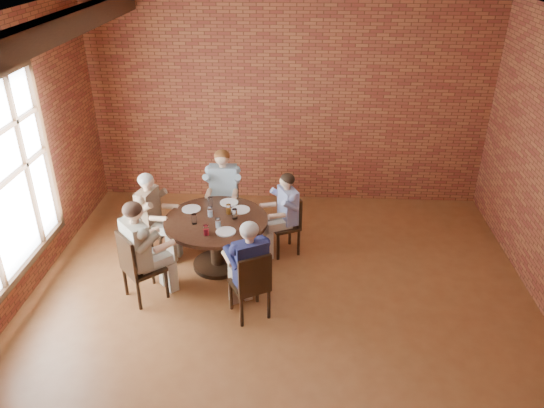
# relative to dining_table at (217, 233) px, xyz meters

# --- Properties ---
(floor) EXTENTS (7.00, 7.00, 0.00)m
(floor) POSITION_rel_dining_table_xyz_m (0.90, -1.26, -0.53)
(floor) COLOR brown
(floor) RESTS_ON ground
(ceiling) EXTENTS (7.00, 7.00, 0.00)m
(ceiling) POSITION_rel_dining_table_xyz_m (0.90, -1.26, 2.87)
(ceiling) COLOR white
(ceiling) RESTS_ON wall_back
(wall_back) EXTENTS (7.00, 0.00, 7.00)m
(wall_back) POSITION_rel_dining_table_xyz_m (0.90, 2.24, 1.17)
(wall_back) COLOR #964D2B
(wall_back) RESTS_ON ground
(ceiling_beam) EXTENTS (0.22, 6.90, 0.26)m
(ceiling_beam) POSITION_rel_dining_table_xyz_m (-1.55, -1.26, 2.74)
(ceiling_beam) COLOR black
(ceiling_beam) RESTS_ON ceiling
(window) EXTENTS (0.10, 2.16, 2.36)m
(window) POSITION_rel_dining_table_xyz_m (-2.28, -0.86, 1.12)
(window) COLOR white
(window) RESTS_ON wall_left
(dining_table) EXTENTS (1.40, 1.40, 0.75)m
(dining_table) POSITION_rel_dining_table_xyz_m (0.00, 0.00, 0.00)
(dining_table) COLOR black
(dining_table) RESTS_ON floor
(chair_a) EXTENTS (0.51, 0.51, 0.89)m
(chair_a) POSITION_rel_dining_table_xyz_m (0.97, 0.46, -0.04)
(chair_a) COLOR black
(chair_a) RESTS_ON floor
(diner_a) EXTENTS (0.73, 0.68, 1.24)m
(diner_a) POSITION_rel_dining_table_xyz_m (0.91, 0.43, 0.09)
(diner_a) COLOR #465CB6
(diner_a) RESTS_ON floor
(chair_b) EXTENTS (0.45, 0.45, 0.94)m
(chair_b) POSITION_rel_dining_table_xyz_m (-0.04, 1.04, -0.02)
(chair_b) COLOR black
(chair_b) RESTS_ON floor
(diner_b) EXTENTS (0.56, 0.68, 1.35)m
(diner_b) POSITION_rel_dining_table_xyz_m (-0.04, 0.96, 0.14)
(diner_b) COLOR #95B1BE
(diner_b) RESTS_ON floor
(chair_c) EXTENTS (0.49, 0.49, 0.91)m
(chair_c) POSITION_rel_dining_table_xyz_m (-1.01, 0.23, -0.03)
(chair_c) COLOR black
(chair_c) RESTS_ON floor
(diner_c) EXTENTS (0.72, 0.63, 1.29)m
(diner_c) POSITION_rel_dining_table_xyz_m (-0.93, 0.21, 0.12)
(diner_c) COLOR brown
(diner_c) RESTS_ON floor
(chair_d) EXTENTS (0.63, 0.63, 0.96)m
(chair_d) POSITION_rel_dining_table_xyz_m (-0.88, -0.80, -0.01)
(chair_d) COLOR black
(chair_d) RESTS_ON floor
(diner_d) EXTENTS (0.87, 0.86, 1.37)m
(diner_d) POSITION_rel_dining_table_xyz_m (-0.82, -0.74, 0.16)
(diner_d) COLOR #C9AD9E
(diner_d) RESTS_ON floor
(chair_e) EXTENTS (0.56, 0.56, 0.92)m
(chair_e) POSITION_rel_dining_table_xyz_m (0.58, -1.08, -0.03)
(chair_e) COLOR black
(chair_e) RESTS_ON floor
(diner_e) EXTENTS (0.75, 0.80, 1.31)m
(diner_e) POSITION_rel_dining_table_xyz_m (0.54, -1.01, 0.12)
(diner_e) COLOR #1C2150
(diner_e) RESTS_ON floor
(plate_a) EXTENTS (0.26, 0.26, 0.01)m
(plate_a) POSITION_rel_dining_table_xyz_m (0.30, 0.28, 0.23)
(plate_a) COLOR white
(plate_a) RESTS_ON dining_table
(plate_b) EXTENTS (0.26, 0.26, 0.01)m
(plate_b) POSITION_rel_dining_table_xyz_m (0.12, 0.49, 0.23)
(plate_b) COLOR white
(plate_b) RESTS_ON dining_table
(plate_c) EXTENTS (0.26, 0.26, 0.01)m
(plate_c) POSITION_rel_dining_table_xyz_m (-0.39, 0.26, 0.23)
(plate_c) COLOR white
(plate_c) RESTS_ON dining_table
(plate_d) EXTENTS (0.26, 0.26, 0.01)m
(plate_d) POSITION_rel_dining_table_xyz_m (0.18, -0.33, 0.23)
(plate_d) COLOR white
(plate_d) RESTS_ON dining_table
(glass_a) EXTENTS (0.07, 0.07, 0.14)m
(glass_a) POSITION_rel_dining_table_xyz_m (0.25, 0.04, 0.29)
(glass_a) COLOR white
(glass_a) RESTS_ON dining_table
(glass_b) EXTENTS (0.07, 0.07, 0.14)m
(glass_b) POSITION_rel_dining_table_xyz_m (0.15, 0.17, 0.29)
(glass_b) COLOR white
(glass_b) RESTS_ON dining_table
(glass_c) EXTENTS (0.07, 0.07, 0.14)m
(glass_c) POSITION_rel_dining_table_xyz_m (-0.13, 0.37, 0.29)
(glass_c) COLOR white
(glass_c) RESTS_ON dining_table
(glass_d) EXTENTS (0.07, 0.07, 0.14)m
(glass_d) POSITION_rel_dining_table_xyz_m (-0.09, 0.08, 0.29)
(glass_d) COLOR white
(glass_d) RESTS_ON dining_table
(glass_e) EXTENTS (0.07, 0.07, 0.14)m
(glass_e) POSITION_rel_dining_table_xyz_m (-0.27, -0.13, 0.29)
(glass_e) COLOR white
(glass_e) RESTS_ON dining_table
(glass_f) EXTENTS (0.07, 0.07, 0.14)m
(glass_f) POSITION_rel_dining_table_xyz_m (-0.06, -0.42, 0.29)
(glass_f) COLOR white
(glass_f) RESTS_ON dining_table
(glass_g) EXTENTS (0.07, 0.07, 0.14)m
(glass_g) POSITION_rel_dining_table_xyz_m (0.07, -0.22, 0.29)
(glass_g) COLOR white
(glass_g) RESTS_ON dining_table
(smartphone) EXTENTS (0.11, 0.17, 0.01)m
(smartphone) POSITION_rel_dining_table_xyz_m (0.43, -0.17, 0.23)
(smartphone) COLOR black
(smartphone) RESTS_ON dining_table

